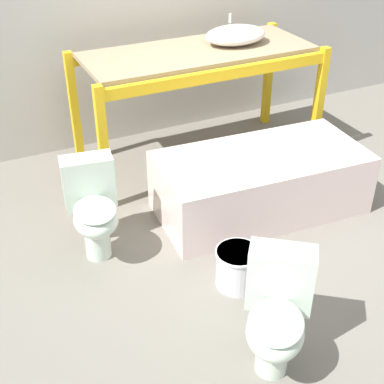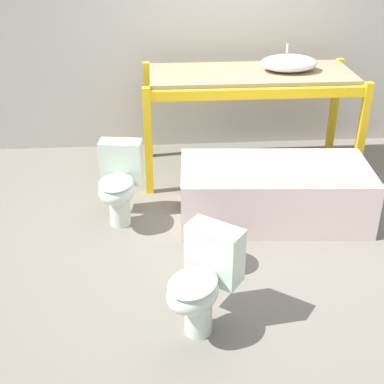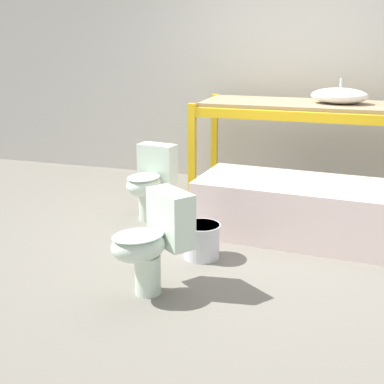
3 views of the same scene
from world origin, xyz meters
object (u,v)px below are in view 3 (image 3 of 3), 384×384
Objects in this scene: sink_basin at (339,96)px; toilet_far at (150,179)px; bathtub_main at (292,204)px; toilet_near at (153,238)px; bucket_white at (202,240)px.

toilet_far is (-1.63, -0.94, -0.73)m from sink_basin.
bathtub_main is 2.39× the size of toilet_near.
toilet_far is at bearing 149.92° from toilet_near.
toilet_near is 2.31× the size of bucket_white.
toilet_near is 1.00× the size of toilet_far.
sink_basin reaches higher than bathtub_main.
sink_basin reaches higher than toilet_near.
toilet_near is at bearing -114.00° from sink_basin.
toilet_far is at bearing -150.04° from sink_basin.
toilet_near is (-0.75, -1.36, 0.11)m from bathtub_main.
toilet_near is 0.71m from bucket_white.
toilet_near is 1.52m from toilet_far.
toilet_far is at bearing -177.61° from bathtub_main.
bucket_white is at bearing -36.83° from toilet_far.
toilet_near is at bearing -115.10° from bathtub_main.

